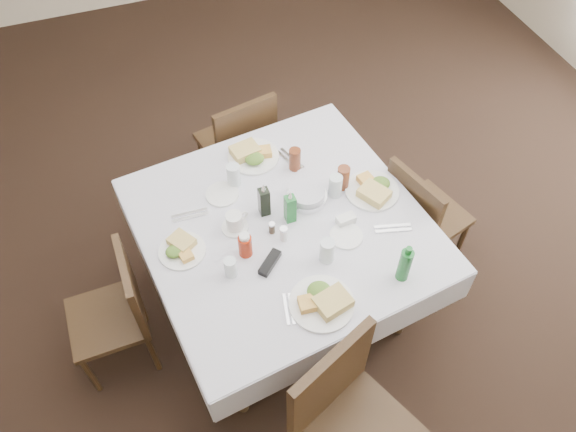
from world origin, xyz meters
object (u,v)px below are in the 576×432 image
object	(u,v)px
bread_basket	(307,195)
chair_west	(119,308)
water_w	(231,267)
water_s	(327,251)
dining_table	(283,232)
green_bottle	(405,264)
chair_south	(347,414)
chair_east	(419,214)
coffee_mug	(235,222)
oil_cruet_dark	(264,201)
ketchup_bottle	(245,245)
chair_north	(240,142)
oil_cruet_green	(290,208)
water_n	(234,175)
water_e	(335,186)

from	to	relation	value
bread_basket	chair_west	bearing A→B (deg)	-173.48
water_w	water_s	bearing A→B (deg)	-9.16
dining_table	water_w	distance (m)	0.42
water_s	green_bottle	distance (m)	0.37
water_s	green_bottle	size ratio (longest dim) A/B	0.57
chair_south	chair_east	world-z (taller)	chair_south
bread_basket	coffee_mug	world-z (taller)	coffee_mug
water_s	bread_basket	size ratio (longest dim) A/B	0.63
chair_west	bread_basket	size ratio (longest dim) A/B	3.86
oil_cruet_dark	ketchup_bottle	xyz separation A→B (m)	(-0.17, -0.21, -0.03)
dining_table	oil_cruet_dark	bearing A→B (deg)	123.66
chair_south	ketchup_bottle	world-z (taller)	chair_south
chair_south	oil_cruet_dark	world-z (taller)	chair_south
chair_north	oil_cruet_green	bearing A→B (deg)	-89.29
water_n	coffee_mug	xyz separation A→B (m)	(-0.08, -0.29, -0.02)
water_e	ketchup_bottle	world-z (taller)	ketchup_bottle
chair_south	water_e	xyz separation A→B (m)	(0.38, 1.05, 0.26)
water_n	water_e	xyz separation A→B (m)	(0.48, -0.26, -0.00)
chair_east	water_e	world-z (taller)	water_e
water_e	chair_east	bearing A→B (deg)	-11.55
chair_south	chair_west	xyz separation A→B (m)	(-0.87, 0.94, -0.10)
bread_basket	oil_cruet_dark	xyz separation A→B (m)	(-0.24, -0.01, 0.06)
dining_table	water_e	xyz separation A→B (m)	(0.33, 0.09, 0.14)
water_e	oil_cruet_dark	world-z (taller)	oil_cruet_dark
oil_cruet_dark	chair_east	bearing A→B (deg)	-7.14
chair_south	water_w	bearing A→B (deg)	111.11
coffee_mug	oil_cruet_green	bearing A→B (deg)	-8.84
oil_cruet_green	green_bottle	bearing A→B (deg)	-53.41
water_w	chair_south	bearing A→B (deg)	-68.89
chair_west	water_e	size ratio (longest dim) A/B	6.24
chair_north	water_e	world-z (taller)	water_e
chair_east	chair_west	xyz separation A→B (m)	(-1.76, -0.00, -0.02)
water_n	water_e	size ratio (longest dim) A/B	1.02
water_e	green_bottle	xyz separation A→B (m)	(0.10, -0.59, 0.04)
water_s	oil_cruet_dark	size ratio (longest dim) A/B	0.61
chair_east	chair_west	world-z (taller)	chair_east
oil_cruet_dark	water_e	bearing A→B (deg)	-1.28
chair_west	green_bottle	distance (m)	1.48
bread_basket	oil_cruet_green	world-z (taller)	oil_cruet_green
water_s	water_e	xyz separation A→B (m)	(0.20, 0.37, -0.00)
chair_west	water_e	bearing A→B (deg)	4.99
water_n	green_bottle	distance (m)	1.03
ketchup_bottle	coffee_mug	bearing A→B (deg)	90.86
water_n	water_w	distance (m)	0.58
chair_south	water_e	bearing A→B (deg)	70.32
dining_table	chair_west	distance (m)	0.94
coffee_mug	bread_basket	bearing A→B (deg)	7.12
dining_table	oil_cruet_dark	xyz separation A→B (m)	(-0.07, 0.10, 0.17)
oil_cruet_green	chair_west	bearing A→B (deg)	-178.26
dining_table	bread_basket	world-z (taller)	bread_basket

